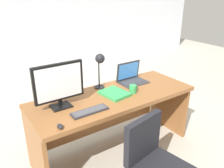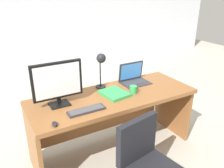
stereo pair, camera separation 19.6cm
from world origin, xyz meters
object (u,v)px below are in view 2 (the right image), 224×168
mouse (55,124)px  keyboard (86,110)px  desk (112,108)px  book (115,94)px  laptop (133,76)px  desk_lamp (101,63)px  monitor (57,82)px  coffee_mug (133,90)px

mouse → keyboard: bearing=16.0°
desk → book: size_ratio=5.59×
laptop → mouse: size_ratio=4.33×
desk_lamp → desk: bearing=-82.2°
desk → mouse: (-0.75, -0.33, 0.21)m
monitor → coffee_mug: size_ratio=4.65×
desk → keyboard: bearing=-150.3°
keyboard → mouse: 0.36m
mouse → coffee_mug: 1.00m
keyboard → coffee_mug: size_ratio=3.43×
monitor → book: monitor is taller
desk → monitor: (-0.60, 0.02, 0.45)m
desk → keyboard: (-0.41, -0.23, 0.20)m
desk → coffee_mug: 0.34m
desk_lamp → coffee_mug: size_ratio=3.90×
desk → coffee_mug: (0.22, -0.12, 0.24)m
book → monitor: bearing=173.1°
laptop → desk_lamp: desk_lamp is taller
monitor → laptop: size_ratio=1.46×
desk_lamp → mouse: bearing=-143.9°
coffee_mug → desk_lamp: bearing=127.9°
monitor → coffee_mug: (0.81, -0.14, -0.21)m
desk → book: 0.21m
mouse → desk: bearing=23.8°
desk → book: book is taller
keyboard → desk_lamp: bearing=48.4°
keyboard → coffee_mug: coffee_mug is taller
monitor → desk_lamp: 0.60m
desk → desk_lamp: (-0.03, 0.20, 0.50)m
book → coffee_mug: size_ratio=3.09×
desk → keyboard: size_ratio=5.04×
keyboard → desk_lamp: size_ratio=0.88×
desk → mouse: mouse is taller
coffee_mug → desk: bearing=152.0°
desk → monitor: size_ratio=3.72×
desk_lamp → coffee_mug: desk_lamp is taller
book → coffee_mug: (0.21, -0.07, 0.03)m
laptop → keyboard: laptop is taller
mouse → book: mouse is taller
keyboard → book: (0.42, 0.19, 0.01)m
monitor → keyboard: bearing=-54.2°
monitor → keyboard: monitor is taller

